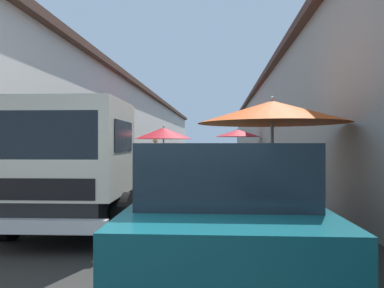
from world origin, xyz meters
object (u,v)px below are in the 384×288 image
at_px(parked_scooter, 256,166).
at_px(hatchback_car, 222,205).
at_px(fruit_stall_far_left, 164,142).
at_px(fruit_stall_far_right, 272,126).
at_px(delivery_truck, 82,167).
at_px(vendor_by_crates, 155,153).
at_px(fruit_stall_near_right, 238,137).

bearing_deg(parked_scooter, hatchback_car, 172.28).
bearing_deg(fruit_stall_far_left, fruit_stall_far_right, -155.92).
bearing_deg(fruit_stall_far_left, hatchback_car, -166.77).
xyz_separation_m(fruit_stall_far_left, fruit_stall_far_right, (-6.80, -3.04, 0.25)).
bearing_deg(fruit_stall_far_left, parked_scooter, -57.30).
xyz_separation_m(fruit_stall_far_right, parked_scooter, (9.17, -0.66, -1.30)).
distance_m(delivery_truck, vendor_by_crates, 10.83).
relative_size(fruit_stall_far_left, delivery_truck, 0.44).
distance_m(vendor_by_crates, parked_scooter, 4.80).
bearing_deg(parked_scooter, fruit_stall_far_left, 122.70).
relative_size(fruit_stall_near_right, fruit_stall_far_right, 0.94).
height_order(fruit_stall_far_left, hatchback_car, fruit_stall_far_left).
distance_m(fruit_stall_far_left, fruit_stall_far_right, 7.45).
distance_m(fruit_stall_near_right, delivery_truck, 14.24).
height_order(fruit_stall_far_left, fruit_stall_far_right, fruit_stall_far_right).
distance_m(fruit_stall_far_right, hatchback_car, 2.67).
height_order(fruit_stall_near_right, hatchback_car, fruit_stall_near_right).
xyz_separation_m(hatchback_car, delivery_truck, (1.68, 2.35, 0.30)).
distance_m(fruit_stall_far_left, hatchback_car, 9.38).
bearing_deg(delivery_truck, vendor_by_crates, 4.02).
relative_size(fruit_stall_far_left, hatchback_car, 0.56).
relative_size(fruit_stall_far_right, delivery_truck, 0.54).
xyz_separation_m(fruit_stall_far_right, hatchback_car, (-2.30, 0.90, -1.02)).
xyz_separation_m(fruit_stall_far_right, delivery_truck, (-0.62, 3.25, -0.71)).
distance_m(fruit_stall_near_right, fruit_stall_far_left, 7.13).
bearing_deg(delivery_truck, parked_scooter, -21.77).
height_order(fruit_stall_far_right, parked_scooter, fruit_stall_far_right).
xyz_separation_m(fruit_stall_far_left, hatchback_car, (-9.10, -2.14, -0.76)).
bearing_deg(vendor_by_crates, hatchback_car, -166.00).
height_order(fruit_stall_near_right, parked_scooter, fruit_stall_near_right).
bearing_deg(fruit_stall_near_right, hatchback_car, 176.39).
relative_size(hatchback_car, delivery_truck, 0.79).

